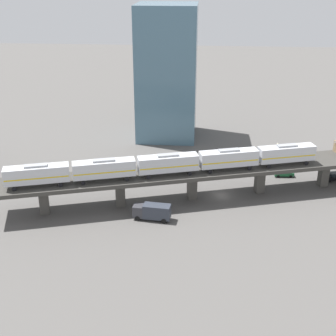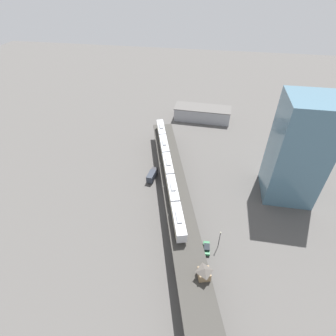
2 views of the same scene
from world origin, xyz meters
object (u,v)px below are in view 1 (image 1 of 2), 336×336
object	(u,v)px
street_car_black	(334,177)
office_tower	(167,73)
delivery_truck	(152,211)
subway_train	(168,163)
street_car_green	(284,173)
street_lamp	(276,154)

from	to	relation	value
street_car_black	office_tower	size ratio (longest dim) A/B	0.13
delivery_truck	office_tower	xyz separation A→B (m)	(48.37, 1.13, 16.24)
subway_train	street_car_black	bearing A→B (deg)	-68.63
subway_train	street_car_green	bearing A→B (deg)	-58.53
subway_train	street_lamp	bearing A→B (deg)	-51.76
street_car_green	street_lamp	size ratio (longest dim) A/B	0.65
street_car_black	street_lamp	bearing A→B (deg)	69.91
street_lamp	office_tower	size ratio (longest dim) A/B	0.19
street_car_black	office_tower	distance (m)	51.71
street_car_black	delivery_truck	bearing A→B (deg)	118.12
subway_train	street_car_green	world-z (taller)	subway_train
delivery_truck	street_lamp	world-z (taller)	street_lamp
delivery_truck	subway_train	bearing A→B (deg)	-20.53
street_car_black	street_lamp	distance (m)	13.85
street_car_green	subway_train	bearing A→B (deg)	121.47
street_car_green	office_tower	bearing A→B (deg)	48.46
office_tower	street_lamp	bearing A→B (deg)	-129.33
subway_train	street_lamp	distance (m)	31.17
office_tower	street_car_green	bearing A→B (deg)	-131.54
subway_train	office_tower	world-z (taller)	office_tower
delivery_truck	street_car_green	bearing A→B (deg)	-51.63
delivery_truck	office_tower	world-z (taller)	office_tower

